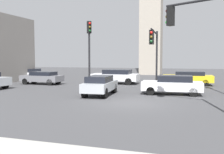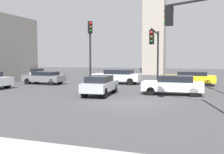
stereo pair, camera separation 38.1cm
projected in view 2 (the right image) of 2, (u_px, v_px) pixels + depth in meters
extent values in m
plane|color=#424244|center=(130.00, 103.00, 15.02)|extent=(106.73, 106.73, 0.00)
cylinder|color=black|center=(196.00, 1.00, 12.44)|extent=(3.14, 1.68, 0.12)
cube|color=black|center=(169.00, 16.00, 13.53)|extent=(0.43, 0.43, 1.00)
sphere|color=#4C0F0C|center=(166.00, 11.00, 13.65)|extent=(0.20, 0.20, 0.20)
sphere|color=#594714|center=(166.00, 16.00, 13.67)|extent=(0.20, 0.20, 0.20)
sphere|color=green|center=(166.00, 22.00, 13.69)|extent=(0.20, 0.20, 0.20)
cylinder|color=black|center=(90.00, 55.00, 21.70)|extent=(0.16, 0.16, 5.66)
cube|color=black|center=(90.00, 27.00, 21.53)|extent=(0.45, 0.45, 1.00)
sphere|color=red|center=(91.00, 23.00, 21.32)|extent=(0.20, 0.20, 0.20)
sphere|color=#594714|center=(91.00, 27.00, 21.35)|extent=(0.20, 0.20, 0.20)
sphere|color=#14471E|center=(91.00, 31.00, 21.37)|extent=(0.20, 0.20, 0.20)
cylinder|color=black|center=(158.00, 60.00, 21.90)|extent=(0.16, 0.16, 4.87)
cylinder|color=black|center=(155.00, 32.00, 19.70)|extent=(0.28, 4.28, 0.12)
cube|color=black|center=(152.00, 37.00, 17.92)|extent=(0.33, 0.33, 1.00)
sphere|color=red|center=(151.00, 32.00, 17.71)|extent=(0.20, 0.20, 0.20)
sphere|color=#594714|center=(151.00, 37.00, 17.73)|extent=(0.20, 0.20, 0.20)
sphere|color=#14471E|center=(151.00, 41.00, 17.75)|extent=(0.20, 0.20, 0.20)
cube|color=silver|center=(117.00, 77.00, 26.45)|extent=(4.82, 2.29, 0.67)
cube|color=black|center=(119.00, 72.00, 26.35)|extent=(2.72, 1.99, 0.48)
cylinder|color=black|center=(99.00, 81.00, 26.10)|extent=(0.69, 0.41, 0.68)
cylinder|color=black|center=(105.00, 79.00, 27.81)|extent=(0.69, 0.41, 0.68)
cylinder|color=black|center=(130.00, 82.00, 25.14)|extent=(0.69, 0.41, 0.68)
cylinder|color=black|center=(134.00, 80.00, 26.86)|extent=(0.69, 0.41, 0.68)
cube|color=silver|center=(32.00, 75.00, 31.30)|extent=(4.75, 2.41, 0.62)
cube|color=black|center=(31.00, 70.00, 31.36)|extent=(2.73, 1.95, 0.46)
cylinder|color=black|center=(47.00, 77.00, 31.36)|extent=(0.69, 0.41, 0.65)
cylinder|color=black|center=(38.00, 78.00, 29.97)|extent=(0.69, 0.41, 0.65)
cylinder|color=black|center=(27.00, 76.00, 32.67)|extent=(0.69, 0.41, 0.65)
cylinder|color=black|center=(18.00, 77.00, 31.28)|extent=(0.69, 0.41, 0.65)
cube|color=slate|center=(44.00, 78.00, 26.02)|extent=(4.16, 1.85, 0.59)
cube|color=black|center=(45.00, 74.00, 25.92)|extent=(2.34, 1.59, 0.41)
cylinder|color=black|center=(28.00, 81.00, 25.85)|extent=(0.62, 0.33, 0.61)
cylinder|color=black|center=(37.00, 80.00, 27.18)|extent=(0.62, 0.33, 0.61)
cylinder|color=black|center=(52.00, 82.00, 24.90)|extent=(0.62, 0.33, 0.61)
cylinder|color=black|center=(60.00, 81.00, 26.23)|extent=(0.62, 0.33, 0.61)
cylinder|color=black|center=(7.00, 85.00, 22.42)|extent=(0.66, 0.38, 0.63)
cube|color=yellow|center=(189.00, 79.00, 25.10)|extent=(4.82, 2.21, 0.63)
cube|color=black|center=(192.00, 74.00, 25.00)|extent=(2.72, 1.90, 0.41)
cylinder|color=black|center=(172.00, 82.00, 24.77)|extent=(0.63, 0.39, 0.62)
cylinder|color=black|center=(173.00, 81.00, 26.40)|extent=(0.63, 0.39, 0.62)
cylinder|color=black|center=(207.00, 83.00, 23.85)|extent=(0.63, 0.39, 0.62)
cylinder|color=black|center=(206.00, 82.00, 25.47)|extent=(0.63, 0.39, 0.62)
cube|color=silver|center=(172.00, 86.00, 18.43)|extent=(4.30, 1.93, 0.64)
cube|color=black|center=(175.00, 79.00, 18.34)|extent=(2.43, 1.63, 0.47)
cylinder|color=black|center=(151.00, 91.00, 18.16)|extent=(0.60, 0.34, 0.59)
cylinder|color=black|center=(153.00, 89.00, 19.51)|extent=(0.60, 0.34, 0.59)
cylinder|color=black|center=(194.00, 92.00, 17.40)|extent=(0.60, 0.34, 0.59)
cylinder|color=black|center=(193.00, 90.00, 18.75)|extent=(0.60, 0.34, 0.59)
cube|color=#ADB2B7|center=(100.00, 86.00, 18.18)|extent=(1.88, 4.11, 0.60)
cube|color=black|center=(99.00, 79.00, 17.95)|extent=(1.57, 2.33, 0.47)
cylinder|color=black|center=(97.00, 88.00, 19.69)|extent=(0.34, 0.71, 0.70)
cylinder|color=black|center=(114.00, 88.00, 19.35)|extent=(0.34, 0.71, 0.70)
cylinder|color=black|center=(84.00, 92.00, 17.05)|extent=(0.34, 0.71, 0.70)
cylinder|color=black|center=(104.00, 93.00, 16.71)|extent=(0.34, 0.71, 0.70)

